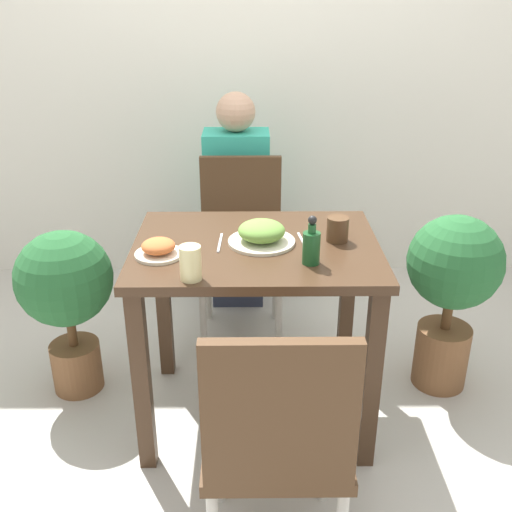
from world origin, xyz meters
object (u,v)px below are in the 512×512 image
object	(u,v)px
side_plate	(159,249)
drink_cup	(338,229)
juice_glass	(191,263)
food_plate	(262,233)
potted_plant_right	(452,282)
chair_far	(241,240)
sauce_bottle	(311,246)
chair_near	(277,438)
potted_plant_left	(66,291)
person_figure	(237,204)

from	to	relation	value
side_plate	drink_cup	world-z (taller)	drink_cup
juice_glass	food_plate	bearing A→B (deg)	51.33
drink_cup	potted_plant_right	distance (m)	0.64
side_plate	chair_far	bearing A→B (deg)	70.30
food_plate	sauce_bottle	size ratio (longest dim) A/B	1.43
food_plate	side_plate	bearing A→B (deg)	-163.36
drink_cup	potted_plant_right	xyz separation A→B (m)	(0.53, 0.17, -0.31)
chair_near	food_plate	world-z (taller)	chair_near
sauce_bottle	potted_plant_right	size ratio (longest dim) A/B	0.22
food_plate	drink_cup	size ratio (longest dim) A/B	2.67
food_plate	potted_plant_right	bearing A→B (deg)	13.22
food_plate	chair_far	bearing A→B (deg)	97.48
food_plate	juice_glass	distance (m)	0.38
juice_glass	potted_plant_right	size ratio (longest dim) A/B	0.15
potted_plant_right	potted_plant_left	bearing A→B (deg)	-179.40
chair_far	person_figure	world-z (taller)	person_figure
chair_near	potted_plant_left	size ratio (longest dim) A/B	1.20
side_plate	juice_glass	bearing A→B (deg)	-54.71
juice_glass	potted_plant_right	xyz separation A→B (m)	(1.05, 0.49, -0.32)
food_plate	person_figure	size ratio (longest dim) A/B	0.21
chair_near	potted_plant_left	bearing A→B (deg)	-47.31
person_figure	chair_near	bearing A→B (deg)	-85.29
chair_near	juice_glass	world-z (taller)	chair_near
chair_near	person_figure	distance (m)	1.74
juice_glass	person_figure	world-z (taller)	person_figure
sauce_bottle	chair_near	bearing A→B (deg)	-103.57
chair_near	potted_plant_right	xyz separation A→B (m)	(0.78, 0.93, 0.00)
chair_far	food_plate	xyz separation A→B (m)	(0.09, -0.67, 0.31)
drink_cup	potted_plant_left	world-z (taller)	drink_cup
chair_far	potted_plant_right	world-z (taller)	chair_far
food_plate	chair_near	bearing A→B (deg)	-87.67
chair_far	chair_near	bearing A→B (deg)	-85.22
drink_cup	juice_glass	xyz separation A→B (m)	(-0.52, -0.32, 0.01)
side_plate	drink_cup	xyz separation A→B (m)	(0.65, 0.13, 0.02)
drink_cup	juice_glass	size ratio (longest dim) A/B	0.80
juice_glass	potted_plant_left	xyz separation A→B (m)	(-0.58, 0.47, -0.35)
chair_near	juice_glass	size ratio (longest dim) A/B	7.67
side_plate	potted_plant_right	xyz separation A→B (m)	(1.18, 0.30, -0.29)
food_plate	juice_glass	bearing A→B (deg)	-128.67
drink_cup	potted_plant_left	bearing A→B (deg)	172.07
side_plate	person_figure	world-z (taller)	person_figure
chair_near	drink_cup	xyz separation A→B (m)	(0.25, 0.76, 0.32)
potted_plant_right	person_figure	bearing A→B (deg)	139.15
side_plate	person_figure	xyz separation A→B (m)	(0.25, 1.10, -0.22)
potted_plant_right	chair_near	bearing A→B (deg)	-129.86
potted_plant_left	juice_glass	bearing A→B (deg)	-38.95
drink_cup	potted_plant_left	xyz separation A→B (m)	(-1.10, 0.15, -0.34)
chair_near	chair_far	xyz separation A→B (m)	(-0.12, 1.41, 0.00)
chair_far	potted_plant_right	distance (m)	1.02
potted_plant_left	side_plate	bearing A→B (deg)	-32.27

